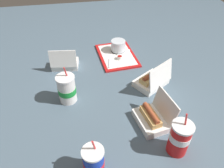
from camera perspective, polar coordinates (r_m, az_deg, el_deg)
name	(u,v)px	position (r m, az deg, el deg)	size (l,w,h in m)	color
ground_plane	(105,94)	(1.33, -1.88, -2.59)	(3.20, 3.20, 0.00)	#4C6070
food_tray	(117,55)	(1.66, 1.28, 7.48)	(0.39, 0.29, 0.01)	red
cake_container	(118,46)	(1.68, 1.62, 9.86)	(0.11, 0.11, 0.09)	black
ketchup_cup	(120,57)	(1.60, 2.04, 6.94)	(0.04, 0.04, 0.02)	white
napkin_stack	(124,53)	(1.67, 3.08, 8.09)	(0.10, 0.10, 0.00)	white
plastic_fork	(110,63)	(1.56, -0.62, 5.48)	(0.11, 0.01, 0.01)	white
clamshell_hotdog_right	(152,118)	(1.16, 10.37, -8.64)	(0.21, 0.19, 0.16)	white
clamshell_sandwich_back	(65,62)	(1.56, -12.21, 5.68)	(0.15, 0.19, 0.16)	white
clamshell_hotdog_front	(152,80)	(1.39, 10.43, 1.02)	(0.23, 0.25, 0.18)	white
soda_cup_corner	(67,89)	(1.26, -11.70, -1.30)	(0.11, 0.11, 0.23)	white
soda_cup_back	(180,138)	(1.04, 17.23, -13.29)	(0.10, 0.10, 0.24)	red
soda_cup_right	(94,162)	(0.96, -4.81, -19.55)	(0.09, 0.09, 0.21)	#1938B7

